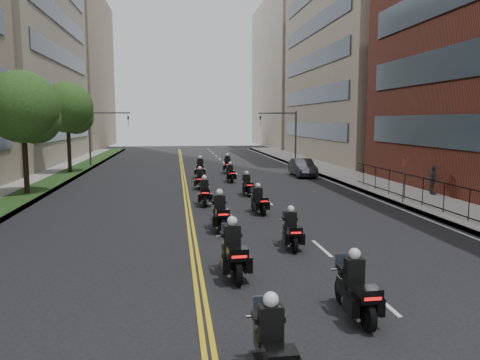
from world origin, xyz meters
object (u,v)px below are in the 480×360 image
Objects in this scene: motorcycle_0 at (272,349)px; motorcycle_8 at (200,180)px; motorcycle_4 at (220,214)px; motorcycle_10 at (200,169)px; motorcycle_2 at (233,253)px; motorcycle_5 at (259,202)px; motorcycle_6 at (205,193)px; motorcycle_11 at (228,165)px; pedestrian_c at (433,180)px; motorcycle_1 at (356,291)px; parked_sedan at (303,168)px; motorcycle_7 at (247,186)px; motorcycle_3 at (291,231)px; motorcycle_9 at (230,174)px.

motorcycle_8 is at bearing 89.78° from motorcycle_0.
motorcycle_4 is 18.15m from motorcycle_10.
motorcycle_4 is (0.18, 5.99, -0.02)m from motorcycle_2.
motorcycle_0 is 0.91× the size of motorcycle_2.
motorcycle_5 is 9.33m from motorcycle_8.
motorcycle_10 is at bearing 88.75° from motorcycle_6.
motorcycle_11 is 18.16m from pedestrian_c.
pedestrian_c is at bearing 9.92° from motorcycle_5.
motorcycle_1 is 1.09× the size of motorcycle_5.
parked_sedan is at bearing 59.06° from motorcycle_5.
motorcycle_10 is at bearing 87.09° from motorcycle_4.
motorcycle_1 is at bearing -93.20° from motorcycle_7.
motorcycle_0 is 24.13m from motorcycle_8.
motorcycle_3 is 0.88× the size of motorcycle_11.
motorcycle_4 is 1.14× the size of motorcycle_9.
motorcycle_3 is at bearing -97.34° from motorcycle_5.
motorcycle_0 is 1.00× the size of motorcycle_6.
motorcycle_8 is (-2.55, 21.66, -0.05)m from motorcycle_1.
motorcycle_5 is at bearing -68.75° from motorcycle_8.
motorcycle_3 is 1.01× the size of motorcycle_9.
motorcycle_10 is 8.58m from parked_sedan.
motorcycle_6 is 15.67m from motorcycle_11.
motorcycle_3 is 22.43m from parked_sedan.
motorcycle_10 reaches higher than motorcycle_5.
motorcycle_4 is 21.60m from motorcycle_11.
motorcycle_4 is 6.05m from motorcycle_6.
motorcycle_7 is at bearing 47.60° from motorcycle_6.
motorcycle_0 is 11.81m from motorcycle_4.
motorcycle_5 is at bearing 72.46° from motorcycle_2.
motorcycle_5 is (2.45, 9.33, -0.11)m from motorcycle_2.
motorcycle_4 is at bearing 88.78° from motorcycle_0.
motorcycle_9 is (-0.09, 24.81, -0.05)m from motorcycle_1.
motorcycle_9 is (2.44, 27.29, -0.04)m from motorcycle_0.
motorcycle_8 is 5.83m from motorcycle_10.
pedestrian_c reaches higher than motorcycle_5.
motorcycle_6 reaches higher than motorcycle_8.
motorcycle_8 reaches higher than parked_sedan.
motorcycle_8 is at bearing 79.20° from pedestrian_c.
parked_sedan is (6.44, 2.91, 0.12)m from motorcycle_9.
motorcycle_5 is at bearing 117.86° from pedestrian_c.
motorcycle_2 reaches higher than motorcycle_4.
motorcycle_4 reaches higher than motorcycle_3.
motorcycle_8 is 0.84× the size of motorcycle_10.
motorcycle_6 is at bearing 104.01° from pedestrian_c.
motorcycle_0 is 0.50× the size of parked_sedan.
motorcycle_2 reaches higher than motorcycle_9.
motorcycle_8 is 14.93m from pedestrian_c.
motorcycle_2 is 1.03× the size of motorcycle_4.
motorcycle_3 is at bearing 89.06° from motorcycle_1.
pedestrian_c is (14.01, 0.96, 0.38)m from motorcycle_6.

